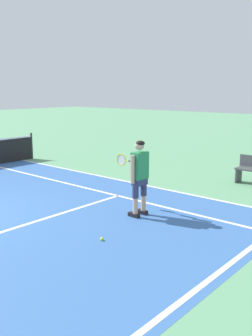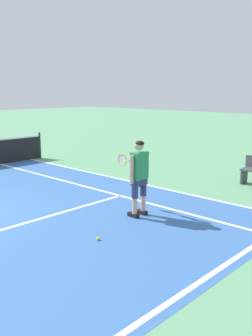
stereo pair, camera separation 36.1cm
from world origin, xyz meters
name	(u,v)px [view 1 (the left image)]	position (x,y,z in m)	size (l,w,h in m)	color
line_baseline	(142,331)	(0.00, -5.95, 0.00)	(10.98, 0.10, 0.01)	white
line_singles_right	(88,188)	(4.12, -0.70, 0.00)	(0.10, 10.49, 0.01)	white
line_doubles_right	(120,180)	(5.49, -0.70, 0.00)	(0.10, 10.49, 0.01)	white
tennis_player	(139,173)	(3.23, -3.28, 0.99)	(0.64, 1.11, 1.71)	black
tennis_ball_near_feet	(102,239)	(1.64, -3.67, 0.03)	(0.07, 0.07, 0.07)	#CCE02D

